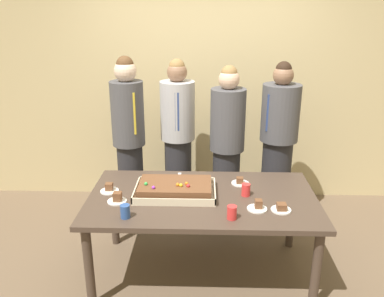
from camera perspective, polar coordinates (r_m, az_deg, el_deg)
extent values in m
plane|color=brown|center=(3.59, 1.38, -17.20)|extent=(12.00, 12.00, 0.00)
cube|color=#CCB784|center=(4.53, 1.70, 11.29)|extent=(8.00, 0.12, 3.00)
cube|color=#47382D|center=(3.22, 1.49, -7.13)|extent=(1.82, 1.02, 0.04)
cylinder|color=#47382D|center=(3.16, -14.50, -16.10)|extent=(0.07, 0.07, 0.68)
cylinder|color=#47382D|center=(3.15, 17.29, -16.43)|extent=(0.07, 0.07, 0.68)
cylinder|color=#47382D|center=(3.86, -11.08, -8.77)|extent=(0.07, 0.07, 0.68)
cylinder|color=#47382D|center=(3.86, 14.05, -9.03)|extent=(0.07, 0.07, 0.68)
cube|color=beige|center=(3.24, -2.40, -6.44)|extent=(0.65, 0.42, 0.01)
cube|color=beige|center=(3.05, -2.68, -7.60)|extent=(0.65, 0.01, 0.05)
cube|color=beige|center=(3.42, -2.16, -4.46)|extent=(0.65, 0.01, 0.05)
cube|color=beige|center=(3.27, -8.01, -5.81)|extent=(0.01, 0.42, 0.05)
cube|color=beige|center=(3.22, 3.27, -6.01)|extent=(0.01, 0.42, 0.05)
cube|color=brown|center=(3.22, -2.41, -5.65)|extent=(0.58, 0.35, 0.09)
sphere|color=orange|center=(3.16, -0.79, -5.05)|extent=(0.03, 0.03, 0.03)
sphere|color=purple|center=(3.12, -5.53, -5.56)|extent=(0.03, 0.03, 0.03)
sphere|color=red|center=(3.13, -0.55, -5.34)|extent=(0.03, 0.03, 0.03)
sphere|color=yellow|center=(3.14, -1.59, -5.27)|extent=(0.03, 0.03, 0.03)
sphere|color=orange|center=(3.15, -2.07, -5.18)|extent=(0.03, 0.03, 0.03)
sphere|color=green|center=(3.18, -6.60, -5.03)|extent=(0.03, 0.03, 0.03)
cylinder|color=white|center=(3.45, 6.89, -4.95)|extent=(0.15, 0.15, 0.01)
cube|color=brown|center=(3.43, 6.84, -4.53)|extent=(0.06, 0.05, 0.05)
cylinder|color=white|center=(3.35, -11.69, -5.96)|extent=(0.15, 0.15, 0.01)
cube|color=brown|center=(3.35, -11.75, -5.36)|extent=(0.06, 0.05, 0.06)
cylinder|color=white|center=(3.05, 9.27, -8.48)|extent=(0.15, 0.15, 0.01)
cube|color=brown|center=(3.04, 9.47, -7.80)|extent=(0.05, 0.06, 0.06)
cylinder|color=white|center=(3.07, 12.59, -8.55)|extent=(0.15, 0.15, 0.01)
cube|color=brown|center=(3.05, 12.67, -8.11)|extent=(0.07, 0.07, 0.05)
cylinder|color=white|center=(3.18, -10.65, -7.40)|extent=(0.15, 0.15, 0.01)
cube|color=brown|center=(3.16, -10.60, -6.77)|extent=(0.06, 0.06, 0.07)
cylinder|color=#2D5199|center=(2.92, -9.53, -8.85)|extent=(0.07, 0.07, 0.10)
cylinder|color=red|center=(3.23, 7.70, -5.87)|extent=(0.07, 0.07, 0.10)
cylinder|color=red|center=(2.88, 5.72, -9.09)|extent=(0.07, 0.07, 0.10)
cube|color=silver|center=(3.54, -1.85, -4.15)|extent=(0.03, 0.20, 0.01)
cylinder|color=#28282D|center=(4.10, 4.83, -5.56)|extent=(0.27, 0.27, 0.83)
cylinder|color=#4C4C51|center=(3.86, 5.13, 4.10)|extent=(0.34, 0.34, 0.60)
sphere|color=beige|center=(3.77, 5.31, 9.81)|extent=(0.20, 0.20, 0.20)
sphere|color=olive|center=(3.76, 5.34, 10.62)|extent=(0.15, 0.15, 0.15)
cylinder|color=#28282D|center=(4.30, -1.97, -4.04)|extent=(0.28, 0.28, 0.86)
cylinder|color=#B2B2B7|center=(4.06, -2.08, 5.42)|extent=(0.35, 0.35, 0.60)
cube|color=navy|center=(3.89, -2.14, 5.25)|extent=(0.04, 0.02, 0.38)
sphere|color=#8C664C|center=(3.98, -2.15, 10.83)|extent=(0.20, 0.20, 0.20)
sphere|color=olive|center=(3.98, -2.16, 11.61)|extent=(0.16, 0.16, 0.16)
cylinder|color=#28282D|center=(4.16, -8.64, -5.03)|extent=(0.26, 0.26, 0.87)
cylinder|color=#4C4C51|center=(3.92, -9.19, 4.95)|extent=(0.32, 0.32, 0.63)
cube|color=gold|center=(3.77, -8.36, 4.93)|extent=(0.04, 0.02, 0.40)
sphere|color=beige|center=(3.84, -9.52, 10.86)|extent=(0.21, 0.21, 0.21)
sphere|color=brown|center=(3.83, -9.57, 11.72)|extent=(0.17, 0.17, 0.17)
cylinder|color=#28282D|center=(4.19, 11.79, -4.74)|extent=(0.30, 0.30, 0.91)
cylinder|color=#4C4C51|center=(3.95, 12.52, 4.98)|extent=(0.37, 0.37, 0.55)
cube|color=navy|center=(3.81, 10.91, 4.99)|extent=(0.04, 0.02, 0.35)
sphere|color=#8C664C|center=(3.88, 12.91, 10.18)|extent=(0.19, 0.19, 0.19)
sphere|color=black|center=(3.87, 12.97, 10.95)|extent=(0.15, 0.15, 0.15)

